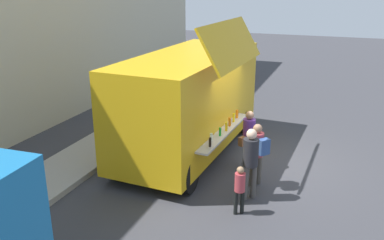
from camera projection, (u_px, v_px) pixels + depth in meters
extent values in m
plane|color=#38383D|center=(262.00, 162.00, 11.60)|extent=(60.00, 60.00, 0.00)
cube|color=#9E998E|center=(26.00, 195.00, 9.66)|extent=(28.00, 1.60, 0.15)
cube|color=gold|center=(189.00, 100.00, 11.82)|extent=(6.09, 2.57, 2.64)
cube|color=gold|center=(232.00, 43.00, 10.17)|extent=(3.32, 0.80, 1.06)
cube|color=black|center=(217.00, 98.00, 10.78)|extent=(3.13, 0.25, 1.19)
cube|color=#B7B7BC|center=(224.00, 132.00, 10.99)|extent=(3.31, 0.50, 0.05)
cylinder|color=black|center=(210.00, 142.00, 9.89)|extent=(0.06, 0.06, 0.23)
cylinder|color=white|center=(211.00, 137.00, 10.27)|extent=(0.07, 0.07, 0.20)
cylinder|color=green|center=(220.00, 132.00, 10.58)|extent=(0.06, 0.06, 0.23)
cylinder|color=yellow|center=(226.00, 127.00, 10.93)|extent=(0.07, 0.07, 0.24)
cylinder|color=orange|center=(230.00, 122.00, 11.30)|extent=(0.08, 0.08, 0.25)
cylinder|color=yellow|center=(234.00, 118.00, 11.63)|extent=(0.07, 0.07, 0.26)
cylinder|color=orange|center=(237.00, 114.00, 11.98)|extent=(0.08, 0.08, 0.24)
cube|color=black|center=(223.00, 65.00, 14.22)|extent=(0.17, 1.95, 1.16)
cylinder|color=black|center=(190.00, 112.00, 14.56)|extent=(0.90, 0.28, 0.90)
cylinder|color=black|center=(243.00, 119.00, 13.81)|extent=(0.90, 0.28, 0.90)
cylinder|color=black|center=(118.00, 161.00, 10.58)|extent=(0.90, 0.28, 0.90)
cylinder|color=black|center=(188.00, 175.00, 9.83)|extent=(0.90, 0.28, 0.90)
cylinder|color=#2D5B37|center=(173.00, 97.00, 16.59)|extent=(0.60, 0.60, 0.85)
cylinder|color=black|center=(245.00, 155.00, 11.05)|extent=(0.13, 0.13, 0.80)
cylinder|color=black|center=(250.00, 153.00, 11.19)|extent=(0.13, 0.13, 0.80)
cylinder|color=#542B7D|center=(249.00, 130.00, 10.89)|extent=(0.33, 0.33, 0.61)
sphere|color=#9A7155|center=(250.00, 115.00, 10.76)|extent=(0.23, 0.23, 0.23)
cube|color=brown|center=(242.00, 141.00, 10.80)|extent=(0.24, 0.21, 0.24)
cylinder|color=#4C463E|center=(252.00, 171.00, 10.13)|extent=(0.13, 0.13, 0.79)
cylinder|color=#4C463E|center=(259.00, 169.00, 10.23)|extent=(0.13, 0.13, 0.79)
cylinder|color=#B33A40|center=(257.00, 144.00, 9.96)|extent=(0.33, 0.33, 0.60)
sphere|color=#997054|center=(258.00, 129.00, 9.83)|extent=(0.22, 0.22, 0.22)
cube|color=#2E4B87|center=(264.00, 147.00, 9.74)|extent=(0.32, 0.31, 0.39)
cylinder|color=#4C4844|center=(245.00, 183.00, 9.47)|extent=(0.14, 0.14, 0.86)
cylinder|color=#4C4844|center=(254.00, 181.00, 9.56)|extent=(0.14, 0.14, 0.86)
cylinder|color=#25252A|center=(251.00, 152.00, 9.27)|extent=(0.36, 0.36, 0.65)
sphere|color=beige|center=(252.00, 134.00, 9.13)|extent=(0.24, 0.24, 0.24)
cylinder|color=black|center=(236.00, 203.00, 8.92)|extent=(0.09, 0.09, 0.56)
cylinder|color=black|center=(242.00, 202.00, 8.96)|extent=(0.09, 0.09, 0.56)
cylinder|color=#B13B42|center=(240.00, 182.00, 8.78)|extent=(0.23, 0.23, 0.42)
sphere|color=#9B7552|center=(240.00, 170.00, 8.69)|extent=(0.16, 0.16, 0.16)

